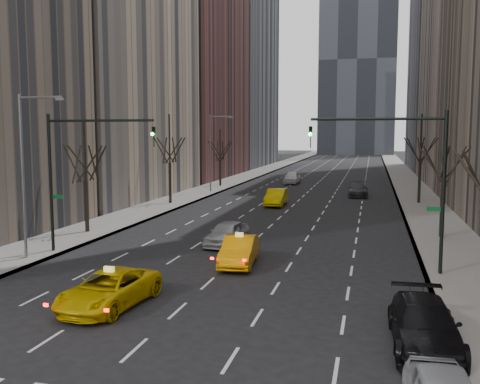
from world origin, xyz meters
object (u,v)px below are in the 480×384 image
Objects in this scene: taxi_sedan at (239,251)px; parked_suv_black at (424,325)px; taxi_suv at (109,289)px; silver_sedan_ahead at (227,233)px.

taxi_sedan reaches higher than parked_suv_black.
taxi_suv is 8.75m from taxi_sedan.
parked_suv_black is (10.59, -14.02, -0.00)m from silver_sedan_ahead.
silver_sedan_ahead is (-1.98, 4.72, -0.00)m from taxi_sedan.
taxi_sedan is at bearing 72.24° from taxi_suv.
taxi_sedan is 0.89× the size of parked_suv_black.
taxi_suv is at bearing -118.44° from taxi_sedan.
parked_suv_black is at bearing -0.43° from taxi_suv.
taxi_suv is 1.00× the size of parked_suv_black.
taxi_sedan is at bearing 130.74° from parked_suv_black.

